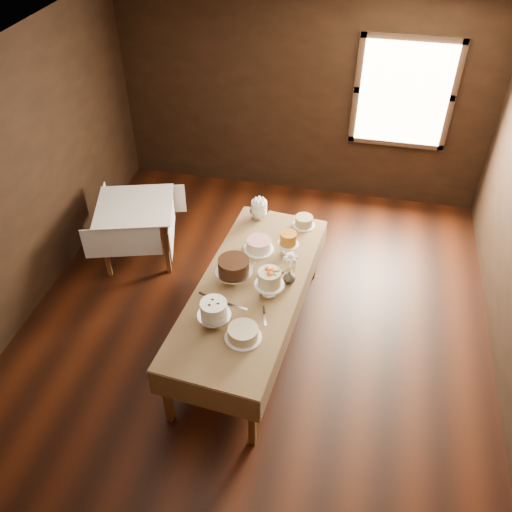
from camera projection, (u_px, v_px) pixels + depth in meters
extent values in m
cube|color=black|center=(252.00, 335.00, 5.86)|extent=(5.00, 6.00, 0.01)
cube|color=beige|center=(250.00, 83.00, 4.06)|extent=(5.00, 6.00, 0.01)
cube|color=black|center=(301.00, 98.00, 7.20)|extent=(5.00, 0.02, 2.80)
cube|color=black|center=(5.00, 199.00, 5.37)|extent=(0.02, 6.00, 2.80)
cube|color=#FFEABF|center=(404.00, 94.00, 6.81)|extent=(1.10, 0.05, 1.30)
cube|color=#503015|center=(167.00, 396.00, 4.83)|extent=(0.07, 0.07, 0.71)
cube|color=#503015|center=(250.00, 241.00, 6.54)|extent=(0.07, 0.07, 0.71)
cube|color=#503015|center=(252.00, 420.00, 4.65)|extent=(0.07, 0.07, 0.71)
cube|color=#503015|center=(314.00, 254.00, 6.36)|extent=(0.07, 0.07, 0.71)
cube|color=#503015|center=(251.00, 287.00, 5.34)|extent=(1.15, 2.54, 0.04)
cube|color=#94744D|center=(250.00, 285.00, 5.32)|extent=(1.21, 2.60, 0.01)
cube|color=#503015|center=(106.00, 252.00, 6.38)|extent=(0.06, 0.06, 0.70)
cube|color=#503015|center=(113.00, 217.00, 6.93)|extent=(0.06, 0.06, 0.70)
cube|color=#503015|center=(167.00, 249.00, 6.42)|extent=(0.06, 0.06, 0.70)
cube|color=#503015|center=(169.00, 214.00, 6.97)|extent=(0.06, 0.06, 0.70)
cube|color=#503015|center=(134.00, 208.00, 6.44)|extent=(1.02, 1.02, 0.04)
cube|color=white|center=(134.00, 206.00, 6.42)|extent=(1.12, 1.12, 0.01)
cylinder|color=silver|center=(259.00, 214.00, 6.15)|extent=(0.21, 0.21, 0.10)
cylinder|color=white|center=(259.00, 206.00, 6.08)|extent=(0.18, 0.18, 0.12)
cylinder|color=white|center=(304.00, 225.00, 6.06)|extent=(0.25, 0.25, 0.01)
cylinder|color=tan|center=(304.00, 221.00, 6.02)|extent=(0.26, 0.26, 0.11)
cylinder|color=white|center=(259.00, 249.00, 5.74)|extent=(0.32, 0.32, 0.01)
cylinder|color=white|center=(259.00, 245.00, 5.70)|extent=(0.36, 0.36, 0.11)
cylinder|color=white|center=(288.00, 248.00, 5.66)|extent=(0.23, 0.23, 0.13)
cylinder|color=#C6781C|center=(288.00, 238.00, 5.58)|extent=(0.22, 0.22, 0.13)
cylinder|color=silver|center=(234.00, 275.00, 5.33)|extent=(0.37, 0.37, 0.14)
cylinder|color=#32170A|center=(234.00, 264.00, 5.25)|extent=(0.38, 0.38, 0.13)
cylinder|color=white|center=(269.00, 288.00, 5.18)|extent=(0.29, 0.29, 0.14)
cylinder|color=beige|center=(269.00, 277.00, 5.09)|extent=(0.26, 0.26, 0.16)
cylinder|color=silver|center=(214.00, 319.00, 4.88)|extent=(0.31, 0.31, 0.14)
cylinder|color=white|center=(214.00, 308.00, 4.79)|extent=(0.32, 0.32, 0.14)
cylinder|color=white|center=(243.00, 337.00, 4.79)|extent=(0.33, 0.33, 0.01)
cylinder|color=beige|center=(243.00, 333.00, 4.75)|extent=(0.35, 0.35, 0.10)
cube|color=silver|center=(240.00, 307.00, 5.08)|extent=(0.24, 0.06, 0.01)
cube|color=silver|center=(265.00, 319.00, 4.96)|extent=(0.09, 0.24, 0.01)
cube|color=silver|center=(253.00, 266.00, 5.53)|extent=(0.04, 0.24, 0.01)
cube|color=silver|center=(289.00, 269.00, 5.49)|extent=(0.17, 0.20, 0.01)
cube|color=silver|center=(213.00, 299.00, 5.16)|extent=(0.23, 0.11, 0.01)
imported|color=#2D2823|center=(289.00, 277.00, 5.31)|extent=(0.15, 0.15, 0.13)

